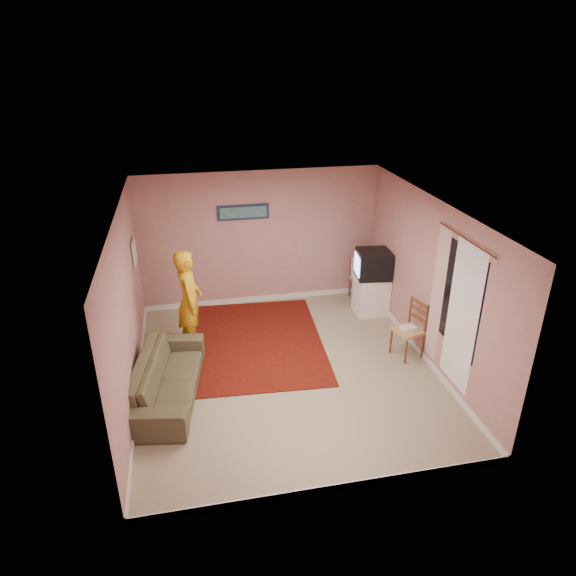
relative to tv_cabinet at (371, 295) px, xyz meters
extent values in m
plane|color=gray|center=(-1.95, -1.59, -0.37)|extent=(5.00, 5.00, 0.00)
cube|color=tan|center=(-1.95, 0.91, 0.93)|extent=(4.50, 0.02, 2.60)
cube|color=tan|center=(-1.95, -4.09, 0.93)|extent=(4.50, 0.02, 2.60)
cube|color=tan|center=(-4.20, -1.59, 0.93)|extent=(0.02, 5.00, 2.60)
cube|color=tan|center=(0.30, -1.59, 0.93)|extent=(0.02, 5.00, 2.60)
cube|color=white|center=(-1.95, -1.59, 2.23)|extent=(4.50, 5.00, 0.02)
cube|color=silver|center=(-1.95, 0.90, -0.32)|extent=(4.50, 0.02, 0.10)
cube|color=silver|center=(-1.95, -4.08, -0.32)|extent=(4.50, 0.02, 0.10)
cube|color=silver|center=(-4.19, -1.59, -0.32)|extent=(0.02, 5.00, 0.10)
cube|color=silver|center=(0.29, -1.59, -0.32)|extent=(0.02, 5.00, 0.10)
cube|color=black|center=(0.29, -2.49, 1.08)|extent=(0.01, 1.10, 1.50)
cube|color=white|center=(0.28, -2.64, 0.88)|extent=(0.01, 0.75, 2.10)
cube|color=beige|center=(0.26, -1.94, 0.88)|extent=(0.01, 0.35, 2.10)
cylinder|color=brown|center=(0.25, -2.49, 1.95)|extent=(0.02, 1.40, 0.02)
cube|color=#151E3B|center=(-2.25, 0.88, 1.48)|extent=(0.95, 0.03, 0.28)
cube|color=navy|center=(-2.25, 0.86, 1.48)|extent=(0.86, 0.01, 0.20)
cube|color=tan|center=(-4.17, 0.01, 1.18)|extent=(0.03, 0.38, 0.42)
cube|color=#AFB9BF|center=(-4.15, 0.01, 1.18)|extent=(0.01, 0.30, 0.34)
cube|color=black|center=(-2.36, -0.65, -0.36)|extent=(2.54, 3.09, 0.02)
cube|color=white|center=(0.00, 0.00, 0.00)|extent=(0.58, 0.52, 0.73)
cube|color=black|center=(0.00, 0.00, 0.62)|extent=(0.65, 0.61, 0.52)
cube|color=#8CB2F2|center=(-0.30, 0.04, 0.62)|extent=(0.07, 0.43, 0.37)
cube|color=tan|center=(0.00, 0.61, 0.04)|extent=(0.39, 0.37, 0.05)
cube|color=brown|center=(0.00, 0.61, 0.26)|extent=(0.38, 0.04, 0.44)
cube|color=#A2A2A6|center=(0.00, 0.61, 0.10)|extent=(0.38, 0.31, 0.06)
cube|color=#96B0F5|center=(0.00, 0.61, 0.32)|extent=(0.41, 0.05, 0.43)
cube|color=tan|center=(0.05, -1.56, 0.09)|extent=(0.52, 0.53, 0.05)
cube|color=brown|center=(0.05, -1.56, 0.34)|extent=(0.17, 0.42, 0.49)
cube|color=silver|center=(0.05, -1.56, 0.14)|extent=(0.25, 0.20, 0.05)
imported|color=#4B432D|center=(-3.75, -1.88, -0.06)|extent=(1.16, 2.21, 0.61)
imported|color=#C59112|center=(-3.35, -0.60, 0.50)|extent=(0.42, 0.64, 1.73)
camera|label=1|loc=(-3.30, -8.19, 4.19)|focal=32.00mm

